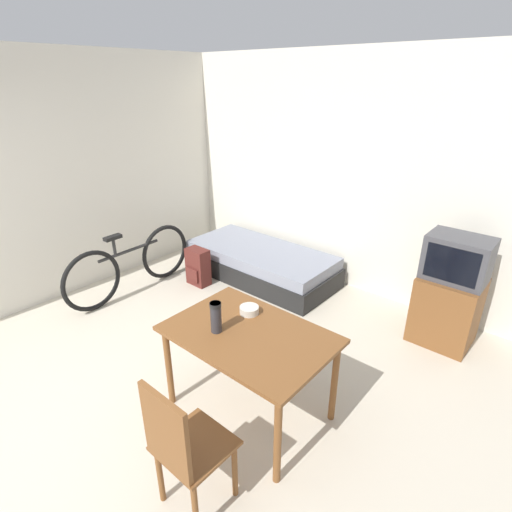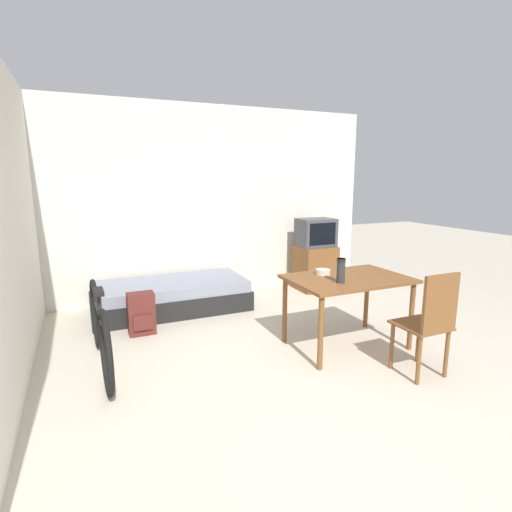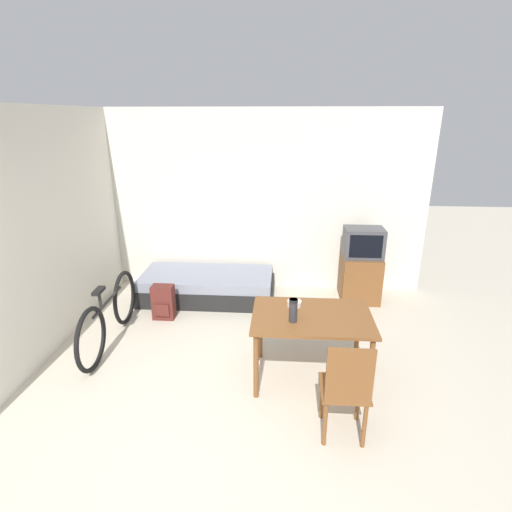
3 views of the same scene
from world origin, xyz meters
name	(u,v)px [view 2 (image 2 of 3)]	position (x,y,z in m)	size (l,w,h in m)	color
ground_plane	(373,448)	(0.00, 0.00, 0.00)	(20.00, 20.00, 0.00)	beige
wall_back	(202,203)	(0.00, 3.78, 1.35)	(5.23, 0.06, 2.70)	silver
wall_left	(7,224)	(-2.14, 1.87, 1.35)	(0.06, 4.75, 2.70)	silver
daybed	(171,296)	(-0.61, 3.22, 0.19)	(1.96, 0.90, 0.39)	black
tv	(315,256)	(1.63, 3.32, 0.51)	(0.55, 0.50, 1.10)	brown
dining_table	(348,286)	(0.80, 1.39, 0.64)	(1.18, 0.80, 0.73)	brown
wooden_chair	(430,320)	(1.03, 0.56, 0.52)	(0.40, 0.40, 0.94)	brown
bicycle	(100,329)	(-1.53, 1.91, 0.36)	(0.11, 1.73, 0.78)	black
thermos_flask	(341,269)	(0.61, 1.25, 0.85)	(0.08, 0.08, 0.23)	#2D2D33
mate_bowl	(323,272)	(0.63, 1.59, 0.75)	(0.15, 0.15, 0.06)	beige
backpack	(141,314)	(-1.08, 2.55, 0.23)	(0.29, 0.20, 0.47)	#56231E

